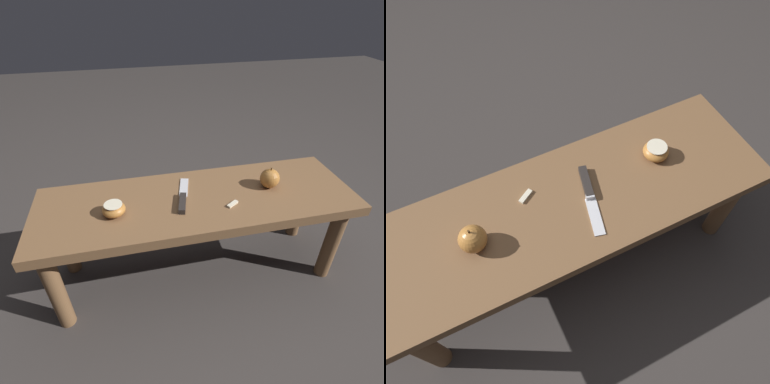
# 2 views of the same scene
# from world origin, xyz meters

# --- Properties ---
(ground_plane) EXTENTS (8.00, 8.00, 0.00)m
(ground_plane) POSITION_xyz_m (0.00, 0.00, 0.00)
(ground_plane) COLOR #383330
(wooden_bench) EXTENTS (1.21, 0.39, 0.41)m
(wooden_bench) POSITION_xyz_m (0.00, 0.00, 0.35)
(wooden_bench) COLOR brown
(wooden_bench) RESTS_ON ground_plane
(knife) EXTENTS (0.08, 0.23, 0.02)m
(knife) POSITION_xyz_m (-0.06, -0.01, 0.42)
(knife) COLOR silver
(knife) RESTS_ON wooden_bench
(apple_whole) EXTENTS (0.08, 0.08, 0.09)m
(apple_whole) POSITION_xyz_m (0.29, 0.01, 0.45)
(apple_whole) COLOR #B27233
(apple_whole) RESTS_ON wooden_bench
(apple_cut) EXTENTS (0.08, 0.08, 0.05)m
(apple_cut) POSITION_xyz_m (-0.31, -0.03, 0.43)
(apple_cut) COLOR #B27233
(apple_cut) RESTS_ON wooden_bench
(apple_slice_near_knife) EXTENTS (0.05, 0.04, 0.01)m
(apple_slice_near_knife) POSITION_xyz_m (0.11, -0.07, 0.42)
(apple_slice_near_knife) COLOR beige
(apple_slice_near_knife) RESTS_ON wooden_bench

